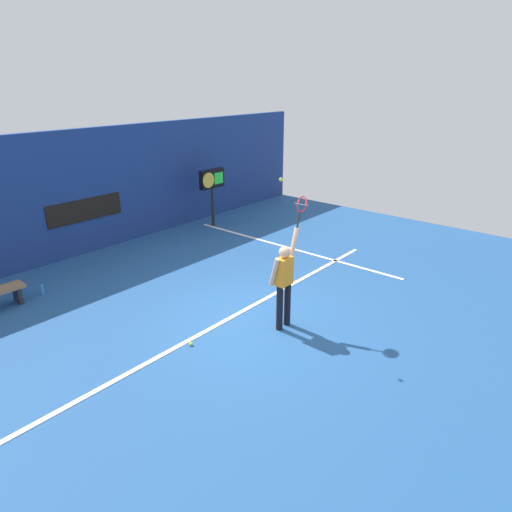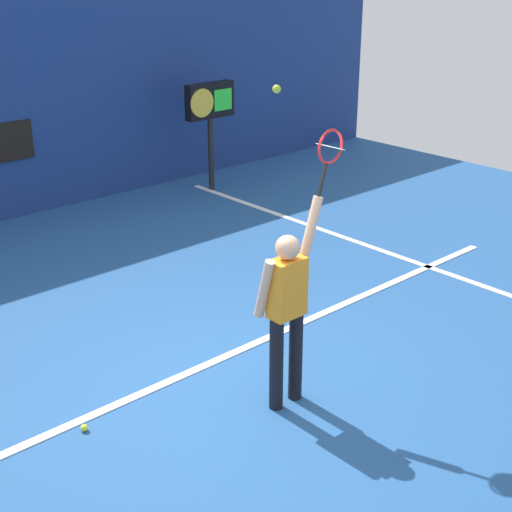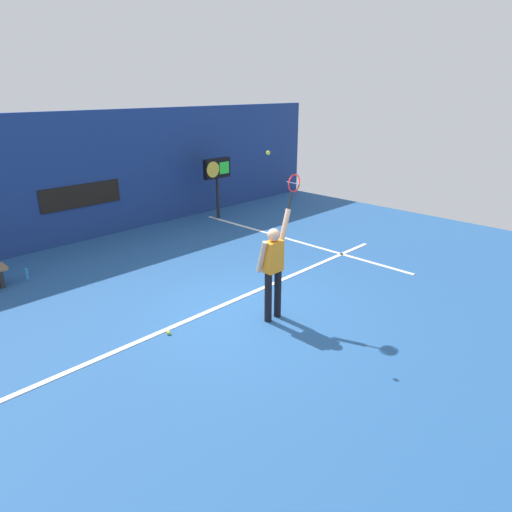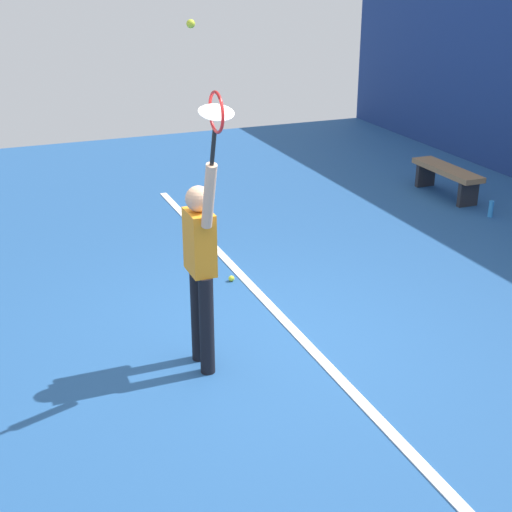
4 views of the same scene
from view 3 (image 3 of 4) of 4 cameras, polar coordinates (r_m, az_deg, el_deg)
name	(u,v)px [view 3 (image 3 of 4)]	position (r m, az deg, el deg)	size (l,w,h in m)	color
ground_plane	(242,311)	(8.62, -1.77, -6.82)	(18.00, 18.00, 0.00)	#23518C
back_wall	(77,178)	(13.06, -21.39, 9.03)	(18.00, 0.20, 3.38)	navy
sponsor_banner_center	(81,196)	(13.03, -20.91, 7.02)	(2.20, 0.03, 0.60)	black
court_baseline	(227,304)	(8.88, -3.65, -5.93)	(10.00, 0.10, 0.01)	white
court_sideline	(293,240)	(12.52, 4.60, 1.96)	(0.10, 7.00, 0.01)	white
tennis_player	(273,266)	(7.93, 2.16, -1.29)	(0.66, 0.31, 1.98)	black
tennis_racket	(294,185)	(7.90, 4.71, 8.77)	(0.39, 0.27, 0.63)	black
tennis_ball	(268,153)	(7.35, 1.52, 12.71)	(0.07, 0.07, 0.07)	#CCE033
scoreboard_clock	(217,171)	(14.35, -4.87, 10.43)	(0.96, 0.20, 1.89)	black
water_bottle	(27,274)	(11.12, -26.63, -1.98)	(0.07, 0.07, 0.24)	#338CD8
spare_ball	(169,333)	(7.96, -10.82, -9.36)	(0.07, 0.07, 0.07)	#CCE033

